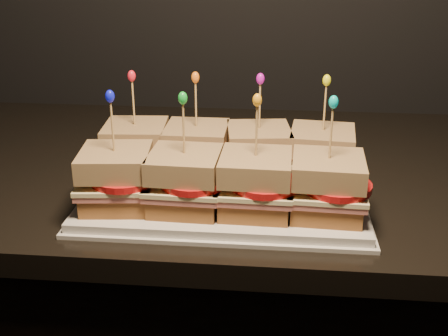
{
  "coord_description": "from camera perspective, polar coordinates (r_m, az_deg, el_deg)",
  "views": [
    {
      "loc": [
        0.11,
        0.78,
        1.25
      ],
      "look_at": [
        0.04,
        1.52,
        0.94
      ],
      "focal_mm": 45.0,
      "sensor_mm": 36.0,
      "label": 1
    }
  ],
  "objects": [
    {
      "name": "sandwich_5_pick",
      "position": [
        0.73,
        -4.12,
        3.7
      ],
      "size": [
        0.0,
        0.0,
        0.09
      ],
      "primitive_type": "cylinder",
      "color": "tan",
      "rests_on": "sandwich_5_bread_top"
    },
    {
      "name": "sandwich_1_tomato",
      "position": [
        0.85,
        -2.04,
        1.8
      ],
      "size": [
        0.09,
        0.09,
        0.01
      ],
      "primitive_type": "cylinder",
      "color": "red",
      "rests_on": "sandwich_1_cheese"
    },
    {
      "name": "sandwich_5_frill",
      "position": [
        0.72,
        -4.22,
        7.1
      ],
      "size": [
        0.01,
        0.01,
        0.02
      ],
      "primitive_type": "ellipsoid",
      "color": "green",
      "rests_on": "sandwich_5_pick"
    },
    {
      "name": "sandwich_7_pick",
      "position": [
        0.73,
        10.8,
        3.19
      ],
      "size": [
        0.0,
        0.0,
        0.09
      ],
      "primitive_type": "cylinder",
      "color": "tan",
      "rests_on": "sandwich_7_bread_top"
    },
    {
      "name": "sandwich_5_ham",
      "position": [
        0.76,
        -3.95,
        -2.04
      ],
      "size": [
        0.1,
        0.1,
        0.01
      ],
      "primitive_type": "cube",
      "rotation": [
        0.0,
        0.0,
        -0.03
      ],
      "color": "#CB706A",
      "rests_on": "sandwich_5_bread_bot"
    },
    {
      "name": "sandwich_3_cheese",
      "position": [
        0.86,
        9.85,
        1.05
      ],
      "size": [
        0.11,
        0.11,
        0.01
      ],
      "primitive_type": "cube",
      "rotation": [
        0.0,
        0.0,
        -0.1
      ],
      "color": "#F4E9A9",
      "rests_on": "sandwich_3_ham"
    },
    {
      "name": "sandwich_6_pick",
      "position": [
        0.72,
        3.31,
        3.47
      ],
      "size": [
        0.0,
        0.0,
        0.09
      ],
      "primitive_type": "cylinder",
      "color": "tan",
      "rests_on": "sandwich_6_bread_top"
    },
    {
      "name": "sandwich_4_bread_top",
      "position": [
        0.77,
        -11.0,
        0.63
      ],
      "size": [
        0.1,
        0.1,
        0.03
      ],
      "primitive_type": "cube",
      "rotation": [
        0.0,
        0.0,
        0.1
      ],
      "color": "#602E0F",
      "rests_on": "sandwich_4_tomato"
    },
    {
      "name": "sandwich_1_bread_bot",
      "position": [
        0.87,
        -2.75,
        0.05
      ],
      "size": [
        0.09,
        0.09,
        0.03
      ],
      "primitive_type": "cube",
      "rotation": [
        0.0,
        0.0,
        -0.0
      ],
      "color": "brown",
      "rests_on": "platter"
    },
    {
      "name": "sandwich_1_cheese",
      "position": [
        0.86,
        -2.77,
        1.5
      ],
      "size": [
        0.1,
        0.1,
        0.01
      ],
      "primitive_type": "cube",
      "rotation": [
        0.0,
        0.0,
        -0.0
      ],
      "color": "#F4E9A9",
      "rests_on": "sandwich_1_ham"
    },
    {
      "name": "sandwich_5_bread_top",
      "position": [
        0.75,
        -4.02,
        0.38
      ],
      "size": [
        0.1,
        0.1,
        0.03
      ],
      "primitive_type": "cube",
      "rotation": [
        0.0,
        0.0,
        -0.03
      ],
      "color": "#602E0F",
      "rests_on": "sandwich_5_tomato"
    },
    {
      "name": "sandwich_0_tomato",
      "position": [
        0.87,
        -8.24,
        1.99
      ],
      "size": [
        0.09,
        0.09,
        0.01
      ],
      "primitive_type": "cylinder",
      "color": "red",
      "rests_on": "sandwich_0_cheese"
    },
    {
      "name": "sandwich_4_bread_bot",
      "position": [
        0.79,
        -10.72,
        -2.84
      ],
      "size": [
        0.1,
        0.1,
        0.03
      ],
      "primitive_type": "cube",
      "rotation": [
        0.0,
        0.0,
        0.1
      ],
      "color": "brown",
      "rests_on": "platter"
    },
    {
      "name": "sandwich_2_cheese",
      "position": [
        0.85,
        3.52,
        1.28
      ],
      "size": [
        0.11,
        0.11,
        0.01
      ],
      "primitive_type": "cube",
      "rotation": [
        0.0,
        0.0,
        0.13
      ],
      "color": "#F4E9A9",
      "rests_on": "sandwich_2_ham"
    },
    {
      "name": "sandwich_6_frill",
      "position": [
        0.71,
        3.4,
        6.91
      ],
      "size": [
        0.01,
        0.01,
        0.02
      ],
      "primitive_type": "ellipsoid",
      "color": "orange",
      "rests_on": "sandwich_6_pick"
    },
    {
      "name": "sandwich_6_cheese",
      "position": [
        0.75,
        3.19,
        -1.84
      ],
      "size": [
        0.1,
        0.1,
        0.01
      ],
      "primitive_type": "cube",
      "rotation": [
        0.0,
        0.0,
        -0.03
      ],
      "color": "#F4E9A9",
      "rests_on": "sandwich_6_ham"
    },
    {
      "name": "platter",
      "position": [
        0.82,
        -0.0,
        -2.96
      ],
      "size": [
        0.4,
        0.25,
        0.02
      ],
      "primitive_type": "cube",
      "color": "silver",
      "rests_on": "granite_slab"
    },
    {
      "name": "sandwich_4_frill",
      "position": [
        0.74,
        -11.51,
        7.16
      ],
      "size": [
        0.01,
        0.01,
        0.02
      ],
      "primitive_type": "ellipsoid",
      "color": "#1016E3",
      "rests_on": "sandwich_4_pick"
    },
    {
      "name": "sandwich_2_frill",
      "position": [
        0.82,
        3.72,
        9.04
      ],
      "size": [
        0.01,
        0.01,
        0.02
      ],
      "primitive_type": "ellipsoid",
      "color": "#BF11B4",
      "rests_on": "sandwich_2_pick"
    },
    {
      "name": "granite_slab",
      "position": [
        0.98,
        2.22,
        -0.35
      ],
      "size": [
        2.61,
        0.66,
        0.04
      ],
      "primitive_type": "cube",
      "color": "black",
      "rests_on": "cabinet"
    },
    {
      "name": "sandwich_4_ham",
      "position": [
        0.78,
        -10.81,
        -1.74
      ],
      "size": [
        0.11,
        0.11,
        0.01
      ],
      "primitive_type": "cube",
      "rotation": [
        0.0,
        0.0,
        0.1
      ],
      "color": "#CB706A",
      "rests_on": "sandwich_4_bread_bot"
    },
    {
      "name": "sandwich_2_pick",
      "position": [
        0.83,
        3.64,
        6.01
      ],
      "size": [
        0.0,
        0.0,
        0.09
      ],
      "primitive_type": "cylinder",
      "color": "tan",
      "rests_on": "sandwich_2_bread_top"
    },
    {
      "name": "sandwich_7_cheese",
      "position": [
        0.75,
        10.4,
        -2.09
      ],
      "size": [
        0.11,
        0.1,
        0.01
      ],
      "primitive_type": "cube",
      "rotation": [
        0.0,
        0.0,
        -0.05
      ],
      "color": "#F4E9A9",
      "rests_on": "sandwich_7_ham"
    },
    {
      "name": "sandwich_3_pick",
      "position": [
        0.83,
        10.18,
        5.76
      ],
      "size": [
        0.0,
        0.0,
        0.09
      ],
      "primitive_type": "cylinder",
      "color": "tan",
      "rests_on": "sandwich_3_bread_top"
    },
    {
      "name": "sandwich_0_cheese",
      "position": [
        0.88,
        -8.88,
        1.69
      ],
      "size": [
        0.11,
        0.11,
        0.01
      ],
      "primitive_type": "cube",
      "rotation": [
        0.0,
        0.0,
        0.07
      ],
      "color": "#F4E9A9",
      "rests_on": "sandwich_0_ham"
    },
    {
      "name": "sandwich_5_bread_bot",
      "position": [
        0.77,
        -3.92,
        -3.17
      ],
      "size": [
        0.09,
        0.09,
        0.03
      ],
      "primitive_type": "cube",
      "rotation": [
        0.0,
        0.0,
        -0.03
      ],
      "color": "brown",
      "rests_on": "platter"
    },
    {
      "name": "sandwich_7_ham",
      "position": [
        0.76,
        10.36,
        -2.58
      ],
      "size": [
        0.1,
        0.1,
        0.01
      ],
      "primitive_type": "cube",
      "rotation": [
        0.0,
        0.0,
        -0.05
      ],
      "color": "#CB706A",
      "rests_on": "sandwich_7_bread_bot"
    },
    {
      "name": "sandwich_5_cheese",
      "position": [
        0.76,
        -3.96,
        -1.56
      ],
      "size": [
        0.1,
        0.1,
        0.01
      ],
      "primitive_type": "cube",
      "rotation": [
        0.0,
        0.0,
        -0.03
      ],
      "color": "#F4E9A9",
      "rests_on": "sandwich_5_ham"
    },
    {
      "name": "sandwich_6_tomato",
      "position": [
        0.74,
        4.11,
        -1.54
      ],
      "size": [
        0.09,
        0.09,
        0.01
      ],
      "primitive_type": "cylinder",
      "color": "red",
      "rests_on": "sandwich_6_cheese"
    },
    {
      "name": "sandwich_0_pick",
      "position": [
        0.86,
        -9.18,
        6.29
      ],
      "size": [
        0.0,
        0.0,
        0.09
      ],
      "primitive_type": "cylinder",
      "color": "tan",
      "rests_on": "sandwich_0_bread_top"
    },
    {
      "name": "platter_rim",
      "position": [
        0.83,
        -0.0,
        -3.34
      ],
      "size": [
        0.41,
        0.26,
        0.01
      ],
      "primitive_type": "cube",
      "color": "silver",
      "rests_on": "granite_slab"
    },
    {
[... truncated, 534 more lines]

